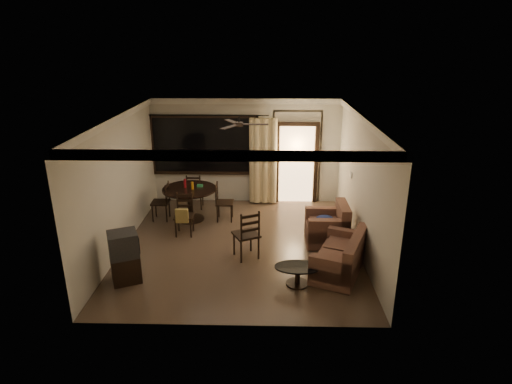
{
  "coord_description": "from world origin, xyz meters",
  "views": [
    {
      "loc": [
        0.54,
        -8.33,
        4.23
      ],
      "look_at": [
        0.33,
        0.2,
        1.17
      ],
      "focal_mm": 30.0,
      "sensor_mm": 36.0,
      "label": 1
    }
  ],
  "objects_px": {
    "dining_chair_north": "(195,198)",
    "dining_table": "(190,195)",
    "dining_chair_south": "(184,222)",
    "coffee_table": "(298,272)",
    "dining_chair_east": "(224,209)",
    "sofa": "(342,258)",
    "side_chair": "(246,243)",
    "tv_cabinet": "(125,257)",
    "armchair": "(329,227)",
    "dining_chair_west": "(161,209)"
  },
  "relations": [
    {
      "from": "dining_chair_south",
      "to": "armchair",
      "type": "height_order",
      "value": "dining_chair_south"
    },
    {
      "from": "dining_chair_west",
      "to": "dining_chair_east",
      "type": "xyz_separation_m",
      "value": [
        1.55,
        0.01,
        0.0
      ]
    },
    {
      "from": "dining_chair_north",
      "to": "side_chair",
      "type": "distance_m",
      "value": 3.07
    },
    {
      "from": "dining_chair_south",
      "to": "dining_chair_east",
      "type": "bearing_deg",
      "value": 45.7
    },
    {
      "from": "coffee_table",
      "to": "side_chair",
      "type": "relative_size",
      "value": 0.79
    },
    {
      "from": "dining_table",
      "to": "side_chair",
      "type": "height_order",
      "value": "side_chair"
    },
    {
      "from": "dining_chair_east",
      "to": "sofa",
      "type": "distance_m",
      "value": 3.51
    },
    {
      "from": "sofa",
      "to": "coffee_table",
      "type": "bearing_deg",
      "value": -130.79
    },
    {
      "from": "dining_chair_west",
      "to": "dining_chair_east",
      "type": "height_order",
      "value": "same"
    },
    {
      "from": "dining_chair_south",
      "to": "coffee_table",
      "type": "bearing_deg",
      "value": -40.73
    },
    {
      "from": "dining_chair_west",
      "to": "side_chair",
      "type": "height_order",
      "value": "side_chair"
    },
    {
      "from": "tv_cabinet",
      "to": "armchair",
      "type": "height_order",
      "value": "tv_cabinet"
    },
    {
      "from": "dining_chair_west",
      "to": "sofa",
      "type": "bearing_deg",
      "value": 57.93
    },
    {
      "from": "dining_table",
      "to": "sofa",
      "type": "bearing_deg",
      "value": -36.94
    },
    {
      "from": "dining_chair_east",
      "to": "coffee_table",
      "type": "distance_m",
      "value": 3.34
    },
    {
      "from": "dining_chair_east",
      "to": "dining_chair_north",
      "type": "distance_m",
      "value": 1.15
    },
    {
      "from": "dining_chair_west",
      "to": "dining_chair_south",
      "type": "bearing_deg",
      "value": 39.96
    },
    {
      "from": "dining_chair_east",
      "to": "sofa",
      "type": "height_order",
      "value": "dining_chair_east"
    },
    {
      "from": "dining_chair_north",
      "to": "armchair",
      "type": "xyz_separation_m",
      "value": [
        3.25,
        -1.99,
        0.08
      ]
    },
    {
      "from": "tv_cabinet",
      "to": "side_chair",
      "type": "relative_size",
      "value": 0.92
    },
    {
      "from": "dining_chair_east",
      "to": "dining_chair_north",
      "type": "height_order",
      "value": "same"
    },
    {
      "from": "dining_chair_west",
      "to": "dining_chair_south",
      "type": "height_order",
      "value": "same"
    },
    {
      "from": "dining_chair_north",
      "to": "side_chair",
      "type": "relative_size",
      "value": 0.89
    },
    {
      "from": "dining_chair_north",
      "to": "side_chair",
      "type": "bearing_deg",
      "value": 118.27
    },
    {
      "from": "dining_chair_north",
      "to": "armchair",
      "type": "relative_size",
      "value": 1.08
    },
    {
      "from": "sofa",
      "to": "side_chair",
      "type": "bearing_deg",
      "value": -174.98
    },
    {
      "from": "dining_chair_south",
      "to": "armchair",
      "type": "relative_size",
      "value": 1.08
    },
    {
      "from": "dining_chair_north",
      "to": "dining_table",
      "type": "bearing_deg",
      "value": 90.1
    },
    {
      "from": "dining_chair_north",
      "to": "sofa",
      "type": "distance_m",
      "value": 4.66
    },
    {
      "from": "dining_table",
      "to": "armchair",
      "type": "distance_m",
      "value": 3.47
    },
    {
      "from": "dining_table",
      "to": "side_chair",
      "type": "relative_size",
      "value": 1.23
    },
    {
      "from": "dining_table",
      "to": "dining_chair_west",
      "type": "bearing_deg",
      "value": -179.4
    },
    {
      "from": "side_chair",
      "to": "dining_chair_north",
      "type": "bearing_deg",
      "value": -87.46
    },
    {
      "from": "dining_table",
      "to": "armchair",
      "type": "bearing_deg",
      "value": -20.35
    },
    {
      "from": "dining_chair_east",
      "to": "sofa",
      "type": "relative_size",
      "value": 0.58
    },
    {
      "from": "dining_chair_north",
      "to": "side_chair",
      "type": "xyz_separation_m",
      "value": [
        1.48,
        -2.69,
        0.03
      ]
    },
    {
      "from": "dining_chair_south",
      "to": "armchair",
      "type": "xyz_separation_m",
      "value": [
        3.23,
        -0.34,
        0.06
      ]
    },
    {
      "from": "dining_chair_west",
      "to": "dining_chair_north",
      "type": "bearing_deg",
      "value": 137.67
    },
    {
      "from": "dining_chair_south",
      "to": "sofa",
      "type": "xyz_separation_m",
      "value": [
        3.3,
        -1.63,
        0.01
      ]
    },
    {
      "from": "dining_chair_west",
      "to": "sofa",
      "type": "height_order",
      "value": "dining_chair_west"
    },
    {
      "from": "coffee_table",
      "to": "tv_cabinet",
      "type": "bearing_deg",
      "value": 178.98
    },
    {
      "from": "dining_chair_east",
      "to": "dining_chair_north",
      "type": "relative_size",
      "value": 1.0
    },
    {
      "from": "dining_chair_south",
      "to": "side_chair",
      "type": "distance_m",
      "value": 1.8
    },
    {
      "from": "dining_table",
      "to": "dining_chair_east",
      "type": "bearing_deg",
      "value": 0.38
    },
    {
      "from": "dining_table",
      "to": "dining_chair_south",
      "type": "relative_size",
      "value": 1.38
    },
    {
      "from": "dining_table",
      "to": "dining_chair_north",
      "type": "xyz_separation_m",
      "value": [
        -0.01,
        0.79,
        -0.36
      ]
    },
    {
      "from": "tv_cabinet",
      "to": "dining_chair_south",
      "type": "bearing_deg",
      "value": 46.26
    },
    {
      "from": "dining_table",
      "to": "sofa",
      "type": "xyz_separation_m",
      "value": [
        3.31,
        -2.49,
        -0.33
      ]
    },
    {
      "from": "tv_cabinet",
      "to": "dining_chair_east",
      "type": "bearing_deg",
      "value": 37.56
    },
    {
      "from": "tv_cabinet",
      "to": "side_chair",
      "type": "height_order",
      "value": "side_chair"
    }
  ]
}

